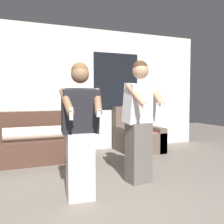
{
  "coord_description": "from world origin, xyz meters",
  "views": [
    {
      "loc": [
        -1.14,
        -2.35,
        1.22
      ],
      "look_at": [
        0.17,
        0.73,
        1.01
      ],
      "focal_mm": 42.0,
      "sensor_mm": 36.0,
      "label": 1
    }
  ],
  "objects": [
    {
      "name": "couch",
      "position": [
        -0.6,
        2.75,
        0.31
      ],
      "size": [
        1.93,
        0.96,
        0.91
      ],
      "color": "#472D23",
      "rests_on": "ground_plane"
    },
    {
      "name": "person_right",
      "position": [
        0.63,
        0.84,
        0.87
      ],
      "size": [
        0.48,
        0.51,
        1.71
      ],
      "color": "#56514C",
      "rests_on": "ground_plane"
    },
    {
      "name": "armchair",
      "position": [
        1.64,
        2.73,
        0.32
      ],
      "size": [
        0.86,
        0.92,
        0.98
      ],
      "color": "brown",
      "rests_on": "ground_plane"
    },
    {
      "name": "person_left",
      "position": [
        -0.29,
        0.58,
        0.81
      ],
      "size": [
        0.48,
        0.51,
        1.6
      ],
      "color": "#B2B2B7",
      "rests_on": "ground_plane"
    },
    {
      "name": "wall_back",
      "position": [
        0.02,
        3.25,
        1.35
      ],
      "size": [
        6.92,
        0.07,
        2.7
      ],
      "color": "beige",
      "rests_on": "ground_plane"
    },
    {
      "name": "ground_plane",
      "position": [
        0.0,
        0.0,
        0.0
      ],
      "size": [
        14.0,
        14.0,
        0.0
      ],
      "primitive_type": "plane",
      "color": "slate"
    }
  ]
}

